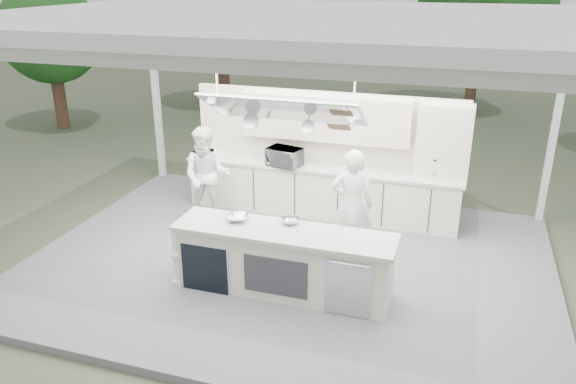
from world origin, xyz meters
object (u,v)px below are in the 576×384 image
(demo_island, at_px, (282,261))
(back_counter, at_px, (321,190))
(head_chef, at_px, (351,205))
(sous_chef, at_px, (207,176))

(demo_island, bearing_deg, back_counter, 93.63)
(back_counter, xyz_separation_m, head_chef, (0.88, -1.53, 0.42))
(back_counter, bearing_deg, demo_island, -86.37)
(demo_island, xyz_separation_m, sous_chef, (-2.01, 1.85, 0.40))
(back_counter, distance_m, sous_chef, 2.11)
(demo_island, distance_m, sous_chef, 2.76)
(demo_island, xyz_separation_m, head_chef, (0.71, 1.28, 0.42))
(back_counter, relative_size, sous_chef, 2.89)
(demo_island, relative_size, sous_chef, 1.76)
(back_counter, relative_size, head_chef, 2.82)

